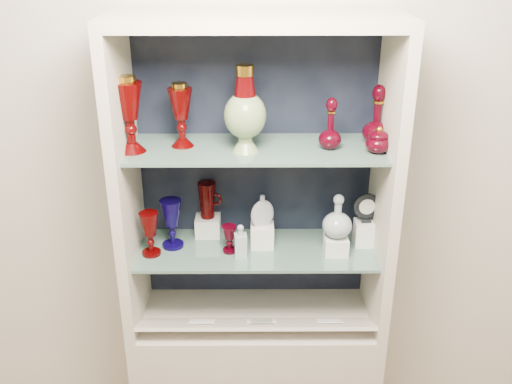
{
  "coord_description": "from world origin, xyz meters",
  "views": [
    {
      "loc": [
        -0.01,
        -0.41,
        2.16
      ],
      "look_at": [
        0.0,
        1.53,
        1.3
      ],
      "focal_mm": 40.0,
      "sensor_mm": 36.0,
      "label": 1
    }
  ],
  "objects_px": {
    "pedestal_lamp_left": "(129,115)",
    "ruby_decanter_a": "(331,121)",
    "ruby_decanter_b": "(377,113)",
    "lidded_bowl": "(378,139)",
    "ruby_goblet_small": "(229,239)",
    "clear_round_decanter": "(338,217)",
    "enamel_urn": "(245,109)",
    "cameo_medallion": "(367,207)",
    "ruby_pitcher": "(207,200)",
    "flat_flask": "(262,210)",
    "cobalt_goblet": "(172,224)",
    "clear_square_bottle": "(241,241)",
    "pedestal_lamp_right": "(181,115)",
    "ruby_goblet_tall": "(150,234)"
  },
  "relations": [
    {
      "from": "pedestal_lamp_left",
      "to": "ruby_decanter_a",
      "type": "distance_m",
      "value": 0.71
    },
    {
      "from": "ruby_decanter_b",
      "to": "lidded_bowl",
      "type": "bearing_deg",
      "value": -96.23
    },
    {
      "from": "ruby_goblet_small",
      "to": "clear_round_decanter",
      "type": "bearing_deg",
      "value": -1.7
    },
    {
      "from": "enamel_urn",
      "to": "cameo_medallion",
      "type": "relative_size",
      "value": 2.49
    },
    {
      "from": "cameo_medallion",
      "to": "ruby_pitcher",
      "type": "bearing_deg",
      "value": 168.25
    },
    {
      "from": "ruby_decanter_a",
      "to": "ruby_decanter_b",
      "type": "distance_m",
      "value": 0.18
    },
    {
      "from": "ruby_pitcher",
      "to": "flat_flask",
      "type": "height_order",
      "value": "ruby_pitcher"
    },
    {
      "from": "enamel_urn",
      "to": "cobalt_goblet",
      "type": "relative_size",
      "value": 1.53
    },
    {
      "from": "flat_flask",
      "to": "cameo_medallion",
      "type": "xyz_separation_m",
      "value": [
        0.4,
        0.01,
        0.01
      ]
    },
    {
      "from": "lidded_bowl",
      "to": "flat_flask",
      "type": "distance_m",
      "value": 0.52
    },
    {
      "from": "ruby_decanter_b",
      "to": "clear_square_bottle",
      "type": "xyz_separation_m",
      "value": [
        -0.5,
        -0.1,
        -0.47
      ]
    },
    {
      "from": "enamel_urn",
      "to": "pedestal_lamp_left",
      "type": "bearing_deg",
      "value": -179.77
    },
    {
      "from": "enamel_urn",
      "to": "flat_flask",
      "type": "xyz_separation_m",
      "value": [
        0.06,
        0.06,
        -0.42
      ]
    },
    {
      "from": "clear_square_bottle",
      "to": "ruby_goblet_small",
      "type": "bearing_deg",
      "value": 141.21
    },
    {
      "from": "ruby_pitcher",
      "to": "clear_round_decanter",
      "type": "xyz_separation_m",
      "value": [
        0.5,
        -0.16,
        -0.0
      ]
    },
    {
      "from": "lidded_bowl",
      "to": "flat_flask",
      "type": "bearing_deg",
      "value": 168.66
    },
    {
      "from": "pedestal_lamp_left",
      "to": "clear_square_bottle",
      "type": "bearing_deg",
      "value": -3.26
    },
    {
      "from": "enamel_urn",
      "to": "ruby_goblet_small",
      "type": "relative_size",
      "value": 2.74
    },
    {
      "from": "pedestal_lamp_left",
      "to": "clear_square_bottle",
      "type": "xyz_separation_m",
      "value": [
        0.38,
        -0.02,
        -0.49
      ]
    },
    {
      "from": "cameo_medallion",
      "to": "ruby_goblet_small",
      "type": "bearing_deg",
      "value": -177.77
    },
    {
      "from": "cobalt_goblet",
      "to": "clear_round_decanter",
      "type": "height_order",
      "value": "clear_round_decanter"
    },
    {
      "from": "ruby_decanter_a",
      "to": "clear_round_decanter",
      "type": "distance_m",
      "value": 0.37
    },
    {
      "from": "pedestal_lamp_left",
      "to": "lidded_bowl",
      "type": "bearing_deg",
      "value": -1.26
    },
    {
      "from": "pedestal_lamp_right",
      "to": "ruby_pitcher",
      "type": "distance_m",
      "value": 0.4
    },
    {
      "from": "cameo_medallion",
      "to": "flat_flask",
      "type": "bearing_deg",
      "value": 177.42
    },
    {
      "from": "lidded_bowl",
      "to": "ruby_goblet_small",
      "type": "relative_size",
      "value": 0.89
    },
    {
      "from": "enamel_urn",
      "to": "clear_round_decanter",
      "type": "relative_size",
      "value": 1.82
    },
    {
      "from": "enamel_urn",
      "to": "clear_square_bottle",
      "type": "bearing_deg",
      "value": -131.49
    },
    {
      "from": "ruby_decanter_a",
      "to": "ruby_goblet_small",
      "type": "bearing_deg",
      "value": -178.44
    },
    {
      "from": "pedestal_lamp_right",
      "to": "ruby_goblet_tall",
      "type": "bearing_deg",
      "value": -155.56
    },
    {
      "from": "cameo_medallion",
      "to": "ruby_goblet_tall",
      "type": "bearing_deg",
      "value": -178.79
    },
    {
      "from": "enamel_urn",
      "to": "ruby_pitcher",
      "type": "distance_m",
      "value": 0.47
    },
    {
      "from": "enamel_urn",
      "to": "cameo_medallion",
      "type": "distance_m",
      "value": 0.63
    },
    {
      "from": "cameo_medallion",
      "to": "ruby_decanter_a",
      "type": "bearing_deg",
      "value": -167.76
    },
    {
      "from": "pedestal_lamp_right",
      "to": "ruby_decanter_a",
      "type": "distance_m",
      "value": 0.53
    },
    {
      "from": "enamel_urn",
      "to": "ruby_goblet_tall",
      "type": "relative_size",
      "value": 1.73
    },
    {
      "from": "pedestal_lamp_left",
      "to": "ruby_goblet_tall",
      "type": "xyz_separation_m",
      "value": [
        0.04,
        -0.0,
        -0.47
      ]
    },
    {
      "from": "clear_square_bottle",
      "to": "flat_flask",
      "type": "xyz_separation_m",
      "value": [
        0.08,
        0.08,
        0.09
      ]
    },
    {
      "from": "ruby_goblet_tall",
      "to": "ruby_goblet_small",
      "type": "height_order",
      "value": "ruby_goblet_tall"
    },
    {
      "from": "enamel_urn",
      "to": "ruby_goblet_tall",
      "type": "height_order",
      "value": "enamel_urn"
    },
    {
      "from": "ruby_goblet_small",
      "to": "cobalt_goblet",
      "type": "bearing_deg",
      "value": 168.88
    },
    {
      "from": "ruby_decanter_a",
      "to": "lidded_bowl",
      "type": "xyz_separation_m",
      "value": [
        0.16,
        -0.04,
        -0.06
      ]
    },
    {
      "from": "ruby_decanter_a",
      "to": "clear_square_bottle",
      "type": "relative_size",
      "value": 1.57
    },
    {
      "from": "ruby_decanter_b",
      "to": "ruby_goblet_small",
      "type": "xyz_separation_m",
      "value": [
        -0.54,
        -0.07,
        -0.48
      ]
    },
    {
      "from": "cobalt_goblet",
      "to": "ruby_goblet_tall",
      "type": "distance_m",
      "value": 0.1
    },
    {
      "from": "pedestal_lamp_left",
      "to": "ruby_decanter_a",
      "type": "relative_size",
      "value": 1.28
    },
    {
      "from": "pedestal_lamp_right",
      "to": "ruby_decanter_b",
      "type": "xyz_separation_m",
      "value": [
        0.71,
        0.02,
        0.0
      ]
    },
    {
      "from": "ruby_goblet_small",
      "to": "cameo_medallion",
      "type": "distance_m",
      "value": 0.55
    },
    {
      "from": "cameo_medallion",
      "to": "pedestal_lamp_right",
      "type": "bearing_deg",
      "value": 177.18
    },
    {
      "from": "cobalt_goblet",
      "to": "ruby_pitcher",
      "type": "bearing_deg",
      "value": 36.83
    }
  ]
}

